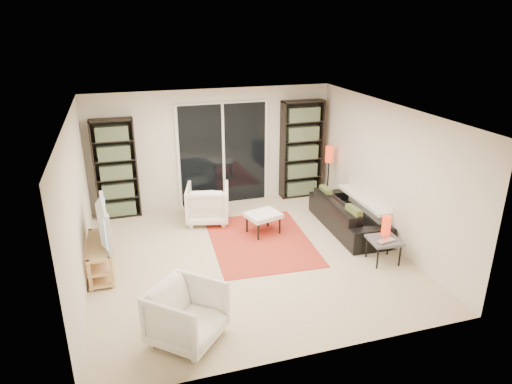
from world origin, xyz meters
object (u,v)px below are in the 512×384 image
tv_stand (101,257)px  side_table (384,242)px  bookshelf_right (302,150)px  floor_lamp (329,161)px  sofa (349,214)px  ottoman (263,216)px  bookshelf_left (116,169)px  armchair_back (208,203)px  armchair_front (187,314)px

tv_stand → side_table: tv_stand is taller
bookshelf_right → floor_lamp: 0.69m
side_table → floor_lamp: size_ratio=0.42×
sofa → ottoman: (-1.58, 0.27, 0.05)m
tv_stand → sofa: 4.39m
ottoman → side_table: same height
bookshelf_right → side_table: (0.15, -3.15, -0.69)m
bookshelf_left → floor_lamp: 4.28m
ottoman → armchair_back: bearing=135.7°
armchair_front → side_table: bearing=-30.8°
tv_stand → ottoman: bearing=11.2°
side_table → floor_lamp: bearing=84.7°
side_table → bookshelf_left: bearing=141.8°
sofa → floor_lamp: floor_lamp is taller
armchair_front → side_table: armchair_front is taller
side_table → armchair_back: bearing=135.0°
sofa → armchair_back: 2.67m
bookshelf_left → ottoman: bearing=-32.9°
bookshelf_left → bookshelf_right: bookshelf_right is taller
tv_stand → floor_lamp: (4.57, 1.60, 0.66)m
bookshelf_left → bookshelf_right: size_ratio=0.93×
side_table → floor_lamp: (0.24, 2.59, 0.57)m
ottoman → side_table: size_ratio=1.34×
ottoman → sofa: bearing=-9.9°
bookshelf_right → armchair_back: size_ratio=2.60×
sofa → floor_lamp: 1.47m
bookshelf_right → side_table: 3.23m
ottoman → side_table: bearing=-45.4°
side_table → ottoman: bearing=134.6°
bookshelf_left → floor_lamp: size_ratio=1.58×
bookshelf_right → tv_stand: bearing=-152.8°
bookshelf_left → tv_stand: bearing=-98.8°
bookshelf_left → side_table: size_ratio=3.80×
bookshelf_left → armchair_back: bookshelf_left is taller
tv_stand → armchair_back: (1.95, 1.39, 0.10)m
bookshelf_left → side_table: bearing=-38.2°
side_table → floor_lamp: 2.67m
bookshelf_left → armchair_front: bearing=-80.6°
tv_stand → armchair_front: 2.24m
bookshelf_left → ottoman: (2.47, -1.60, -0.63)m
bookshelf_right → sofa: bookshelf_right is taller
bookshelf_right → side_table: size_ratio=4.09×
ottoman → side_table: 2.18m
sofa → ottoman: size_ratio=2.91×
tv_stand → bookshelf_left: bearing=81.2°
bookshelf_right → sofa: 2.03m
armchair_front → floor_lamp: bearing=-2.2°
armchair_back → side_table: armchair_back is taller
floor_lamp → bookshelf_right: bearing=125.2°
bookshelf_left → floor_lamp: bearing=-7.4°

